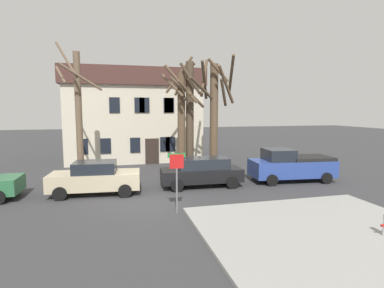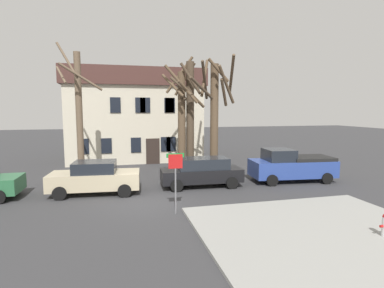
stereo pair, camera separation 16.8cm
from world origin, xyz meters
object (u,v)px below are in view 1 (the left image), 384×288
tree_bare_near (78,113)px  car_black_wagon (202,172)px  street_sign_pole (177,172)px  pickup_truck_blue (291,165)px  tree_bare_far (190,113)px  car_beige_sedan (95,178)px  building_main (134,115)px  tree_bare_mid (181,116)px  tree_bare_end (215,113)px

tree_bare_near → car_black_wagon: (6.98, -3.29, -3.38)m
tree_bare_near → street_sign_pole: bearing=-57.9°
car_black_wagon → pickup_truck_blue: (5.77, -0.04, 0.11)m
tree_bare_far → car_beige_sedan: tree_bare_far is taller
car_beige_sedan → tree_bare_far: bearing=31.2°
tree_bare_near → street_sign_pole: (4.67, -7.45, -2.42)m
building_main → tree_bare_mid: size_ratio=1.43×
tree_bare_far → car_black_wagon: bearing=-93.2°
pickup_truck_blue → tree_bare_mid: bearing=150.1°
building_main → tree_bare_end: (4.96, -8.24, 0.22)m
building_main → tree_bare_mid: 8.30m
tree_bare_end → car_black_wagon: size_ratio=1.70×
car_black_wagon → pickup_truck_blue: pickup_truck_blue is taller
car_beige_sedan → street_sign_pole: (3.56, -4.04, 0.97)m
tree_bare_mid → pickup_truck_blue: 7.77m
tree_bare_near → pickup_truck_blue: bearing=-14.6°
pickup_truck_blue → car_beige_sedan: bearing=-179.6°
tree_bare_mid → street_sign_pole: tree_bare_mid is taller
tree_bare_end → car_black_wagon: (-1.83, -3.14, -3.34)m
tree_bare_end → street_sign_pole: 8.73m
tree_bare_mid → pickup_truck_blue: size_ratio=1.55×
tree_bare_mid → street_sign_pole: size_ratio=3.12×
car_black_wagon → pickup_truck_blue: bearing=-0.4°
tree_bare_far → street_sign_pole: size_ratio=2.93×
pickup_truck_blue → street_sign_pole: (-8.09, -4.13, 0.85)m
car_black_wagon → building_main: bearing=105.4°
tree_bare_mid → car_black_wagon: tree_bare_mid is taller
tree_bare_near → tree_bare_mid: size_ratio=1.03×
tree_bare_far → tree_bare_end: size_ratio=0.96×
building_main → pickup_truck_blue: 14.79m
tree_bare_far → street_sign_pole: 8.46m
tree_bare_mid → car_beige_sedan: (-5.45, -3.66, -3.13)m
tree_bare_far → car_black_wagon: tree_bare_far is taller
pickup_truck_blue → street_sign_pole: size_ratio=2.02×
building_main → tree_bare_near: tree_bare_near is taller
car_beige_sedan → pickup_truck_blue: pickup_truck_blue is taller
tree_bare_near → tree_bare_end: (8.81, -0.15, -0.04)m
tree_bare_near → pickup_truck_blue: tree_bare_near is taller
building_main → tree_bare_mid: bearing=-71.0°
tree_bare_near → street_sign_pole: 9.12m
car_black_wagon → pickup_truck_blue: 5.77m
building_main → street_sign_pole: size_ratio=4.47×
pickup_truck_blue → tree_bare_far: bearing=147.2°
tree_bare_near → tree_bare_mid: (6.55, 0.25, -0.25)m
building_main → tree_bare_far: building_main is taller
tree_bare_far → pickup_truck_blue: bearing=-32.8°
tree_bare_far → tree_bare_near: bearing=-177.9°
tree_bare_far → building_main: bearing=113.1°
tree_bare_far → car_beige_sedan: (-6.08, -3.68, -3.33)m
tree_bare_far → pickup_truck_blue: size_ratio=1.45×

